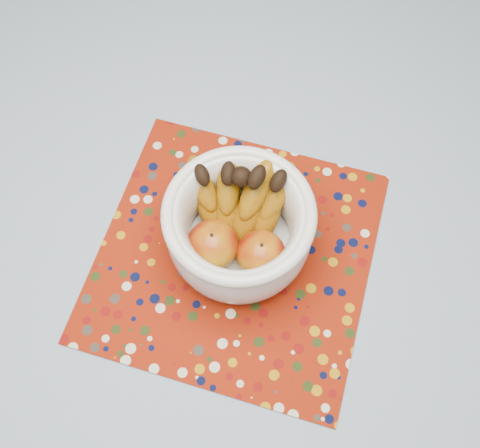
# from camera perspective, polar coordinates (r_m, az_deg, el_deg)

# --- Properties ---
(table) EXTENTS (1.20, 1.20, 0.75)m
(table) POSITION_cam_1_polar(r_m,az_deg,el_deg) (1.01, -1.94, -2.03)
(table) COLOR brown
(table) RESTS_ON ground
(tablecloth) EXTENTS (1.32, 1.32, 0.01)m
(tablecloth) POSITION_cam_1_polar(r_m,az_deg,el_deg) (0.94, -2.09, -0.09)
(tablecloth) COLOR #6685AA
(tablecloth) RESTS_ON table
(placemat) EXTENTS (0.44, 0.44, 0.00)m
(placemat) POSITION_cam_1_polar(r_m,az_deg,el_deg) (0.91, -0.52, -3.18)
(placemat) COLOR maroon
(placemat) RESTS_ON tablecloth
(fruit_bowl) EXTENTS (0.25, 0.24, 0.16)m
(fruit_bowl) POSITION_cam_1_polar(r_m,az_deg,el_deg) (0.85, -0.18, 0.50)
(fruit_bowl) COLOR white
(fruit_bowl) RESTS_ON placemat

